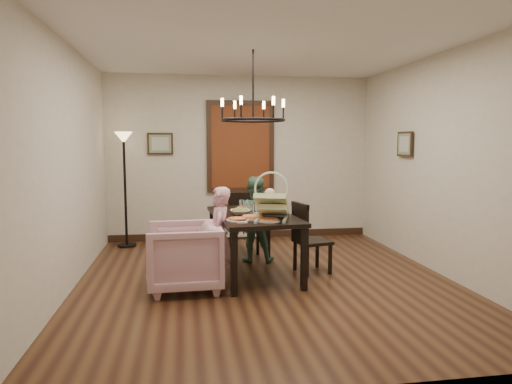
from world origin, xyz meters
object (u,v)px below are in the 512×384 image
object	(u,v)px
dining_table	(253,221)
seated_man	(254,226)
chair_right	(313,237)
armchair	(184,256)
baby_bouncer	(272,203)
drinking_glass	(250,207)
elderly_woman	(219,245)
floor_lamp	(125,191)
chair_far	(244,223)

from	to	relation	value
dining_table	seated_man	xyz separation A→B (m)	(0.10, 0.62, -0.19)
chair_right	seated_man	world-z (taller)	seated_man
armchair	baby_bouncer	distance (m)	1.18
chair_right	drinking_glass	bearing A→B (deg)	65.16
elderly_woman	baby_bouncer	distance (m)	0.79
seated_man	floor_lamp	xyz separation A→B (m)	(-1.89, 1.23, 0.40)
chair_right	armchair	bearing A→B (deg)	91.69
chair_right	elderly_woman	size ratio (longest dim) A/B	0.96
chair_far	seated_man	bearing A→B (deg)	-89.48
chair_right	drinking_glass	size ratio (longest dim) A/B	6.20
dining_table	floor_lamp	bearing A→B (deg)	128.73
seated_man	chair_far	bearing A→B (deg)	-70.41
chair_far	baby_bouncer	size ratio (longest dim) A/B	1.54
baby_bouncer	floor_lamp	size ratio (longest dim) A/B	0.33
floor_lamp	chair_right	bearing A→B (deg)	-36.49
armchair	seated_man	size ratio (longest dim) A/B	0.84
dining_table	drinking_glass	bearing A→B (deg)	92.82
dining_table	baby_bouncer	xyz separation A→B (m)	(0.16, -0.43, 0.28)
dining_table	elderly_woman	world-z (taller)	elderly_woman
armchair	floor_lamp	world-z (taller)	floor_lamp
baby_bouncer	floor_lamp	xyz separation A→B (m)	(-1.95, 2.29, -0.07)
baby_bouncer	drinking_glass	size ratio (longest dim) A/B	3.98
dining_table	elderly_woman	xyz separation A→B (m)	(-0.46, -0.37, -0.21)
drinking_glass	floor_lamp	size ratio (longest dim) A/B	0.08
drinking_glass	dining_table	bearing A→B (deg)	-81.95
chair_far	elderly_woman	size ratio (longest dim) A/B	0.95
armchair	baby_bouncer	size ratio (longest dim) A/B	1.42
dining_table	chair_far	distance (m)	1.13
baby_bouncer	drinking_glass	distance (m)	0.60
seated_man	armchair	bearing A→B (deg)	59.19
armchair	floor_lamp	distance (m)	2.55
dining_table	floor_lamp	size ratio (longest dim) A/B	0.96
chair_far	floor_lamp	xyz separation A→B (m)	(-1.82, 0.75, 0.44)
armchair	floor_lamp	xyz separation A→B (m)	(-0.92, 2.32, 0.52)
elderly_woman	chair_right	bearing A→B (deg)	113.14
baby_bouncer	seated_man	bearing A→B (deg)	110.50
chair_far	drinking_glass	xyz separation A→B (m)	(-0.05, -0.98, 0.39)
dining_table	elderly_woman	distance (m)	0.62
chair_right	armchair	distance (m)	1.69
dining_table	armchair	distance (m)	1.03
baby_bouncer	floor_lamp	bearing A→B (deg)	147.74
chair_far	elderly_woman	xyz separation A→B (m)	(-0.49, -1.48, 0.02)
floor_lamp	baby_bouncer	bearing A→B (deg)	-49.57
armchair	drinking_glass	bearing A→B (deg)	123.51
chair_right	floor_lamp	xyz separation A→B (m)	(-2.56, 1.89, 0.44)
elderly_woman	seated_man	bearing A→B (deg)	158.48
chair_right	seated_man	distance (m)	0.94
dining_table	elderly_woman	bearing A→B (deg)	-146.44
seated_man	elderly_woman	bearing A→B (deg)	71.44
dining_table	armchair	bearing A→B (deg)	-157.10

